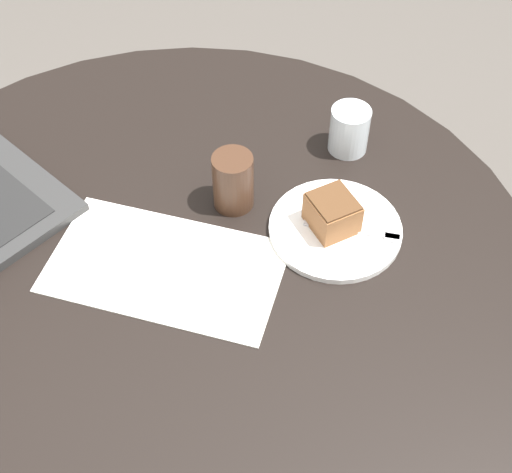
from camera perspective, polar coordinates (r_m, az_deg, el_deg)
ground_plane at (r=1.83m, az=-4.62°, el=-16.25°), size 12.00×12.00×0.00m
dining_table at (r=1.33m, az=-6.17°, el=-6.11°), size 1.30×1.30×0.70m
paper_document at (r=1.23m, az=-7.28°, el=-2.42°), size 0.46×0.38×0.00m
plate at (r=1.28m, az=6.36°, el=0.62°), size 0.24×0.24×0.01m
cake_slice at (r=1.25m, az=6.13°, el=1.89°), size 0.09×0.10×0.07m
fork at (r=1.27m, az=8.50°, el=0.37°), size 0.16×0.09×0.00m
coffee_glass at (r=1.28m, az=-1.85°, el=4.43°), size 0.07×0.07×0.11m
water_glass at (r=1.41m, az=7.47°, el=8.46°), size 0.08×0.08×0.09m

